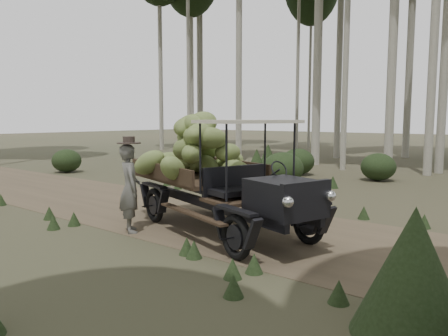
{
  "coord_description": "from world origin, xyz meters",
  "views": [
    {
      "loc": [
        5.77,
        -7.21,
        2.26
      ],
      "look_at": [
        0.42,
        -0.59,
        1.29
      ],
      "focal_mm": 35.0,
      "sensor_mm": 36.0,
      "label": 1
    }
  ],
  "objects": [
    {
      "name": "banana_truck",
      "position": [
        -0.17,
        -0.41,
        1.43
      ],
      "size": [
        5.09,
        3.0,
        2.47
      ],
      "rotation": [
        0.0,
        0.0,
        -0.3
      ],
      "color": "black",
      "rests_on": "ground"
    },
    {
      "name": "farmer",
      "position": [
        -1.04,
        -1.75,
        0.9
      ],
      "size": [
        0.77,
        0.69,
        1.91
      ],
      "rotation": [
        0.0,
        0.0,
        2.61
      ],
      "color": "#595751",
      "rests_on": "ground"
    },
    {
      "name": "ground",
      "position": [
        0.0,
        0.0,
        0.0
      ],
      "size": [
        120.0,
        120.0,
        0.0
      ],
      "primitive_type": "plane",
      "color": "#473D2B",
      "rests_on": "ground"
    },
    {
      "name": "undergrowth",
      "position": [
        0.32,
        1.26,
        0.53
      ],
      "size": [
        23.64,
        21.92,
        1.38
      ],
      "color": "#233319",
      "rests_on": "ground"
    },
    {
      "name": "dirt_track",
      "position": [
        0.0,
        0.0,
        0.0
      ],
      "size": [
        70.0,
        4.0,
        0.01
      ],
      "primitive_type": "cube",
      "color": "brown",
      "rests_on": "ground"
    }
  ]
}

